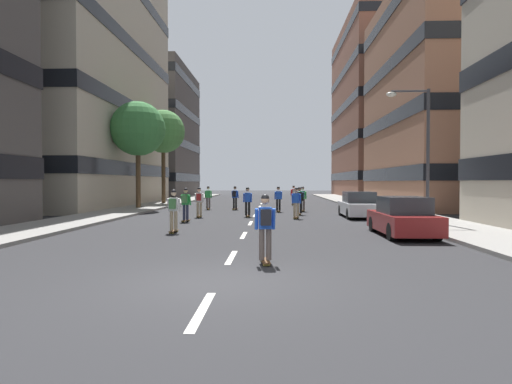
{
  "coord_description": "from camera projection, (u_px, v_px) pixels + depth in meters",
  "views": [
    {
      "loc": [
        1.16,
        -9.0,
        2.09
      ],
      "look_at": [
        0.0,
        20.01,
        1.42
      ],
      "focal_mm": 30.68,
      "sensor_mm": 36.0,
      "label": 1
    }
  ],
  "objects": [
    {
      "name": "ground_plane",
      "position": [
        258.0,
        209.0,
        33.49
      ],
      "size": [
        146.55,
        146.55,
        0.0
      ],
      "primitive_type": "plane",
      "color": "#28282B"
    },
    {
      "name": "skater_1",
      "position": [
        294.0,
        194.0,
        38.96
      ],
      "size": [
        0.57,
        0.92,
        1.78
      ],
      "color": "brown",
      "rests_on": "ground_plane"
    },
    {
      "name": "skater_7",
      "position": [
        278.0,
        198.0,
        30.28
      ],
      "size": [
        0.55,
        0.92,
        1.78
      ],
      "color": "brown",
      "rests_on": "ground_plane"
    },
    {
      "name": "street_tree_near",
      "position": [
        138.0,
        129.0,
        33.02
      ],
      "size": [
        4.1,
        4.1,
        8.03
      ],
      "color": "#4C3823",
      "rests_on": "sidewalk_left"
    },
    {
      "name": "skater_8",
      "position": [
        199.0,
        200.0,
        25.67
      ],
      "size": [
        0.53,
        0.9,
        1.78
      ],
      "color": "brown",
      "rests_on": "ground_plane"
    },
    {
      "name": "sidewalk_left",
      "position": [
        152.0,
        206.0,
        36.9
      ],
      "size": [
        3.49,
        67.17,
        0.14
      ],
      "primitive_type": "cube",
      "color": "gray",
      "rests_on": "ground_plane"
    },
    {
      "name": "sidewalk_right",
      "position": [
        369.0,
        206.0,
        36.17
      ],
      "size": [
        3.49,
        67.17,
        0.14
      ],
      "primitive_type": "cube",
      "color": "gray",
      "rests_on": "ground_plane"
    },
    {
      "name": "skater_6",
      "position": [
        265.0,
        224.0,
        11.1
      ],
      "size": [
        0.55,
        0.92,
        1.78
      ],
      "color": "brown",
      "rests_on": "ground_plane"
    },
    {
      "name": "skater_9",
      "position": [
        208.0,
        196.0,
        33.03
      ],
      "size": [
        0.54,
        0.91,
        1.78
      ],
      "color": "brown",
      "rests_on": "ground_plane"
    },
    {
      "name": "parked_car_mid",
      "position": [
        403.0,
        218.0,
        16.85
      ],
      "size": [
        1.82,
        4.4,
        1.52
      ],
      "color": "maroon",
      "rests_on": "ground_plane"
    },
    {
      "name": "skater_3",
      "position": [
        296.0,
        201.0,
        24.74
      ],
      "size": [
        0.57,
        0.92,
        1.78
      ],
      "color": "brown",
      "rests_on": "ground_plane"
    },
    {
      "name": "skater_4",
      "position": [
        303.0,
        197.0,
        30.82
      ],
      "size": [
        0.57,
        0.92,
        1.78
      ],
      "color": "brown",
      "rests_on": "ground_plane"
    },
    {
      "name": "parked_car_near",
      "position": [
        358.0,
        206.0,
        25.6
      ],
      "size": [
        1.82,
        4.4,
        1.52
      ],
      "color": "silver",
      "rests_on": "ground_plane"
    },
    {
      "name": "skater_2",
      "position": [
        173.0,
        208.0,
        17.86
      ],
      "size": [
        0.54,
        0.91,
        1.78
      ],
      "color": "brown",
      "rests_on": "ground_plane"
    },
    {
      "name": "building_right_far",
      "position": [
        393.0,
        111.0,
        60.91
      ],
      "size": [
        14.04,
        23.2,
        23.89
      ],
      "color": "brown",
      "rests_on": "ground_plane"
    },
    {
      "name": "lane_markings",
      "position": [
        259.0,
        208.0,
        34.56
      ],
      "size": [
        0.16,
        57.2,
        0.01
      ],
      "color": "silver",
      "rests_on": "ground_plane"
    },
    {
      "name": "skater_11",
      "position": [
        235.0,
        196.0,
        32.82
      ],
      "size": [
        0.57,
        0.92,
        1.78
      ],
      "color": "brown",
      "rests_on": "ground_plane"
    },
    {
      "name": "building_left_mid",
      "position": [
        58.0,
        55.0,
        38.37
      ],
      "size": [
        14.04,
        23.36,
        26.37
      ],
      "color": "#B2A893",
      "rests_on": "ground_plane"
    },
    {
      "name": "skater_0",
      "position": [
        248.0,
        200.0,
        26.08
      ],
      "size": [
        0.56,
        0.92,
        1.78
      ],
      "color": "brown",
      "rests_on": "ground_plane"
    },
    {
      "name": "building_right_mid",
      "position": [
        470.0,
        98.0,
        37.04
      ],
      "size": [
        14.04,
        18.86,
        18.16
      ],
      "color": "#9E6B51",
      "rests_on": "ground_plane"
    },
    {
      "name": "street_tree_mid",
      "position": [
        163.0,
        132.0,
        40.62
      ],
      "size": [
        3.99,
        3.99,
        8.64
      ],
      "color": "#4C3823",
      "rests_on": "sidewalk_left"
    },
    {
      "name": "streetlamp_right",
      "position": [
        421.0,
        140.0,
        21.43
      ],
      "size": [
        2.13,
        0.3,
        6.5
      ],
      "color": "#3F3F44",
      "rests_on": "sidewalk_right"
    },
    {
      "name": "building_left_far",
      "position": [
        141.0,
        133.0,
        62.4
      ],
      "size": [
        14.04,
        17.7,
        18.02
      ],
      "color": "#4C4744",
      "rests_on": "ground_plane"
    },
    {
      "name": "skater_10",
      "position": [
        185.0,
        202.0,
        22.77
      ],
      "size": [
        0.56,
        0.92,
        1.78
      ],
      "color": "brown",
      "rests_on": "ground_plane"
    },
    {
      "name": "skater_5",
      "position": [
        299.0,
        199.0,
        27.67
      ],
      "size": [
        0.55,
        0.91,
        1.78
      ],
      "color": "brown",
      "rests_on": "ground_plane"
    }
  ]
}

